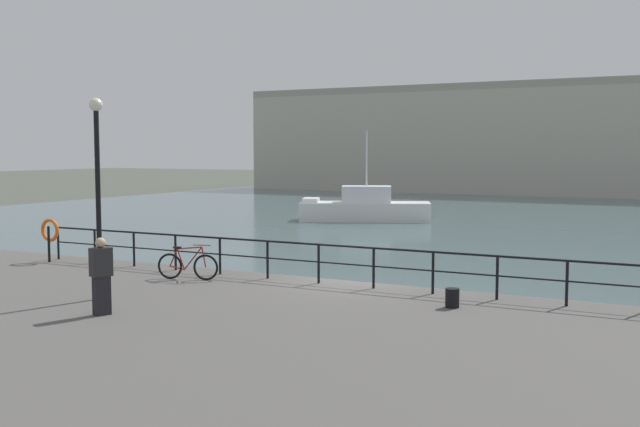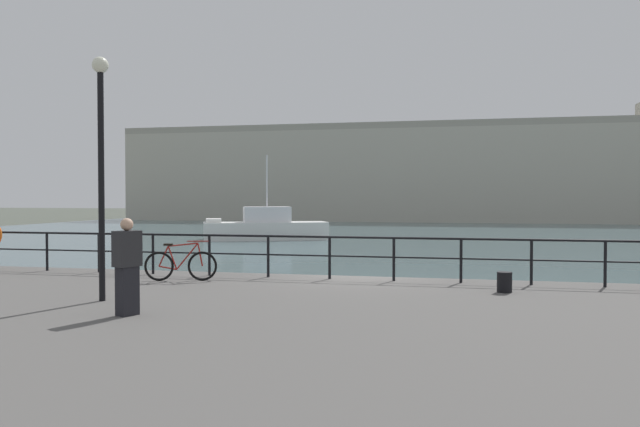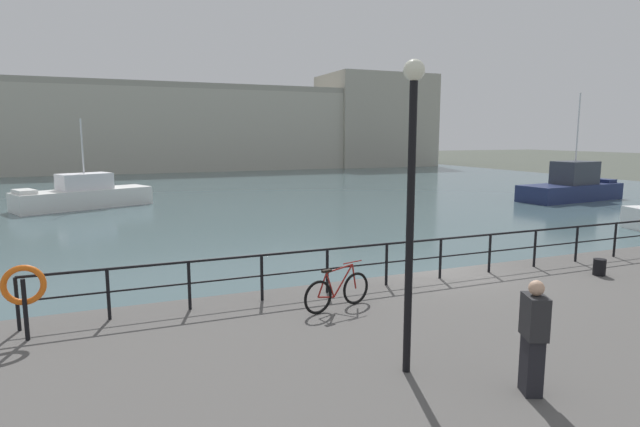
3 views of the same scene
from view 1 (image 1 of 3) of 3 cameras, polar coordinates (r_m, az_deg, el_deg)
ground_plane at (r=20.74m, az=2.29°, el=-7.19°), size 240.00×240.00×0.00m
water_basin at (r=49.52m, az=17.30°, el=-0.37°), size 80.00×60.00×0.01m
quay_promenade at (r=15.19m, az=-8.36°, el=-10.27°), size 56.00×13.00×0.76m
moored_cabin_cruiser at (r=45.83m, az=3.40°, el=0.43°), size 8.22×5.34×5.49m
quay_railing at (r=20.07m, az=-0.10°, el=-3.27°), size 19.32×0.07×1.08m
parked_bicycle at (r=21.00m, az=-10.05°, el=-3.94°), size 1.72×0.53×0.98m
mooring_bollard at (r=17.36m, az=10.05°, el=-6.36°), size 0.32×0.32×0.44m
life_ring_stand at (r=25.39m, az=-19.90°, el=-1.31°), size 0.75×0.16×1.40m
quay_lamp_post at (r=18.53m, az=-16.59°, el=3.05°), size 0.32×0.32×4.80m
standing_person at (r=16.92m, az=-16.33°, el=-4.56°), size 0.43×0.52×1.69m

